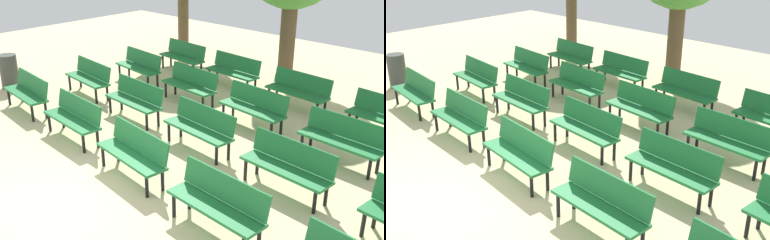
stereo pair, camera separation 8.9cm
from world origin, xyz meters
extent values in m
plane|color=beige|center=(0.00, 0.00, 0.00)|extent=(25.70, 25.70, 0.00)
cube|color=#1E7238|center=(-4.12, 1.81, 0.43)|extent=(1.64, 0.59, 0.05)
cube|color=#1E7238|center=(-4.10, 2.01, 0.68)|extent=(1.60, 0.28, 0.40)
cylinder|color=black|center=(-4.84, 1.72, 0.20)|extent=(0.06, 0.06, 0.40)
cylinder|color=black|center=(-3.44, 1.58, 0.20)|extent=(0.06, 0.06, 0.40)
cylinder|color=black|center=(-4.81, 2.04, 0.20)|extent=(0.06, 0.06, 0.40)
cylinder|color=black|center=(-3.41, 1.90, 0.20)|extent=(0.06, 0.06, 0.40)
cube|color=#1E7238|center=(-1.98, 1.69, 0.43)|extent=(1.62, 0.53, 0.05)
cube|color=#1E7238|center=(-1.97, 1.89, 0.68)|extent=(1.60, 0.22, 0.40)
cylinder|color=black|center=(-2.69, 1.57, 0.20)|extent=(0.06, 0.06, 0.40)
cylinder|color=black|center=(-1.29, 1.49, 0.20)|extent=(0.06, 0.06, 0.40)
cylinder|color=black|center=(-2.67, 1.89, 0.20)|extent=(0.06, 0.06, 0.40)
cylinder|color=black|center=(-1.27, 1.81, 0.20)|extent=(0.06, 0.06, 0.40)
cube|color=#1E7238|center=(0.14, 1.51, 0.43)|extent=(1.64, 0.61, 0.05)
cube|color=#1E7238|center=(0.16, 1.71, 0.68)|extent=(1.60, 0.29, 0.40)
cylinder|color=black|center=(-0.57, 1.42, 0.20)|extent=(0.06, 0.06, 0.40)
cylinder|color=black|center=(0.82, 1.27, 0.20)|extent=(0.06, 0.06, 0.40)
cylinder|color=black|center=(-0.54, 1.74, 0.20)|extent=(0.06, 0.06, 0.40)
cylinder|color=black|center=(0.85, 1.59, 0.20)|extent=(0.06, 0.06, 0.40)
cube|color=#1E7238|center=(2.24, 1.31, 0.43)|extent=(1.62, 0.53, 0.05)
cube|color=#1E7238|center=(2.25, 1.51, 0.68)|extent=(1.60, 0.21, 0.40)
cylinder|color=black|center=(1.54, 1.19, 0.20)|extent=(0.06, 0.06, 0.40)
cylinder|color=black|center=(1.55, 1.51, 0.20)|extent=(0.06, 0.06, 0.40)
cylinder|color=black|center=(2.95, 1.44, 0.20)|extent=(0.06, 0.06, 0.40)
cube|color=#1E7238|center=(-4.03, 3.48, 0.43)|extent=(1.64, 0.59, 0.05)
cube|color=#1E7238|center=(-4.01, 3.68, 0.68)|extent=(1.60, 0.28, 0.40)
cylinder|color=black|center=(-4.74, 3.39, 0.20)|extent=(0.06, 0.06, 0.40)
cylinder|color=black|center=(-3.35, 3.26, 0.20)|extent=(0.06, 0.06, 0.40)
cylinder|color=black|center=(-4.71, 3.71, 0.20)|extent=(0.06, 0.06, 0.40)
cylinder|color=black|center=(-3.32, 3.58, 0.20)|extent=(0.06, 0.06, 0.40)
cube|color=#1E7238|center=(-1.90, 3.24, 0.43)|extent=(1.62, 0.53, 0.05)
cube|color=#1E7238|center=(-1.88, 3.44, 0.68)|extent=(1.60, 0.21, 0.40)
cylinder|color=black|center=(-2.60, 3.12, 0.20)|extent=(0.06, 0.06, 0.40)
cylinder|color=black|center=(-1.21, 3.05, 0.20)|extent=(0.06, 0.06, 0.40)
cylinder|color=black|center=(-2.59, 3.44, 0.20)|extent=(0.06, 0.06, 0.40)
cylinder|color=black|center=(-1.19, 3.37, 0.20)|extent=(0.06, 0.06, 0.40)
cube|color=#1E7238|center=(0.23, 3.12, 0.43)|extent=(1.63, 0.57, 0.05)
cube|color=#1E7238|center=(0.25, 3.32, 0.68)|extent=(1.60, 0.26, 0.40)
cylinder|color=black|center=(-0.48, 3.02, 0.20)|extent=(0.06, 0.06, 0.40)
cylinder|color=black|center=(0.92, 2.90, 0.20)|extent=(0.06, 0.06, 0.40)
cylinder|color=black|center=(-0.45, 3.33, 0.20)|extent=(0.06, 0.06, 0.40)
cylinder|color=black|center=(0.94, 3.22, 0.20)|extent=(0.06, 0.06, 0.40)
cube|color=#1E7238|center=(2.35, 2.95, 0.43)|extent=(1.62, 0.53, 0.05)
cube|color=#1E7238|center=(2.36, 3.15, 0.68)|extent=(1.60, 0.21, 0.40)
cylinder|color=black|center=(1.64, 2.83, 0.20)|extent=(0.06, 0.06, 0.40)
cylinder|color=black|center=(3.04, 2.75, 0.20)|extent=(0.06, 0.06, 0.40)
cylinder|color=black|center=(1.66, 3.15, 0.20)|extent=(0.06, 0.06, 0.40)
cylinder|color=black|center=(3.06, 3.07, 0.20)|extent=(0.06, 0.06, 0.40)
cylinder|color=black|center=(3.84, 2.72, 0.20)|extent=(0.06, 0.06, 0.40)
cylinder|color=black|center=(3.87, 3.04, 0.20)|extent=(0.06, 0.06, 0.40)
cube|color=#1E7238|center=(-3.88, 5.06, 0.43)|extent=(1.64, 0.60, 0.05)
cube|color=#1E7238|center=(-3.86, 5.26, 0.68)|extent=(1.60, 0.28, 0.40)
cylinder|color=black|center=(-4.59, 4.97, 0.20)|extent=(0.06, 0.06, 0.40)
cylinder|color=black|center=(-3.20, 4.83, 0.20)|extent=(0.06, 0.06, 0.40)
cylinder|color=black|center=(-4.56, 5.29, 0.20)|extent=(0.06, 0.06, 0.40)
cylinder|color=black|center=(-3.17, 5.15, 0.20)|extent=(0.06, 0.06, 0.40)
cube|color=#1E7238|center=(-1.73, 4.88, 0.43)|extent=(1.63, 0.56, 0.05)
cube|color=#1E7238|center=(-1.71, 5.08, 0.68)|extent=(1.60, 0.25, 0.40)
cylinder|color=black|center=(-2.44, 4.77, 0.20)|extent=(0.06, 0.06, 0.40)
cylinder|color=black|center=(-1.04, 4.66, 0.20)|extent=(0.06, 0.06, 0.40)
cylinder|color=black|center=(-2.41, 5.09, 0.20)|extent=(0.06, 0.06, 0.40)
cylinder|color=black|center=(-1.02, 4.98, 0.20)|extent=(0.06, 0.06, 0.40)
cube|color=#1E7238|center=(0.34, 4.72, 0.43)|extent=(1.63, 0.58, 0.05)
cube|color=#1E7238|center=(0.36, 4.92, 0.68)|extent=(1.60, 0.26, 0.40)
cylinder|color=black|center=(-0.37, 4.62, 0.20)|extent=(0.06, 0.06, 0.40)
cylinder|color=black|center=(1.02, 4.50, 0.20)|extent=(0.06, 0.06, 0.40)
cylinder|color=black|center=(-0.34, 4.94, 0.20)|extent=(0.06, 0.06, 0.40)
cylinder|color=black|center=(1.05, 4.82, 0.20)|extent=(0.06, 0.06, 0.40)
cube|color=#1E7238|center=(2.51, 4.53, 0.43)|extent=(1.62, 0.52, 0.05)
cube|color=#1E7238|center=(2.52, 4.73, 0.68)|extent=(1.60, 0.20, 0.40)
cylinder|color=black|center=(1.80, 4.41, 0.20)|extent=(0.06, 0.06, 0.40)
cylinder|color=black|center=(3.20, 4.34, 0.20)|extent=(0.06, 0.06, 0.40)
cylinder|color=black|center=(1.82, 4.73, 0.20)|extent=(0.06, 0.06, 0.40)
cylinder|color=black|center=(3.21, 4.66, 0.20)|extent=(0.06, 0.06, 0.40)
cube|color=#1E7238|center=(-3.73, 6.64, 0.43)|extent=(1.63, 0.56, 0.05)
cube|color=#1E7238|center=(-3.71, 6.84, 0.68)|extent=(1.60, 0.24, 0.40)
cylinder|color=black|center=(-4.44, 6.54, 0.20)|extent=(0.06, 0.06, 0.40)
cylinder|color=black|center=(-3.04, 6.43, 0.20)|extent=(0.06, 0.06, 0.40)
cylinder|color=black|center=(-4.41, 6.86, 0.20)|extent=(0.06, 0.06, 0.40)
cylinder|color=black|center=(-3.02, 6.75, 0.20)|extent=(0.06, 0.06, 0.40)
cube|color=#1E7238|center=(-1.68, 6.52, 0.43)|extent=(1.62, 0.54, 0.05)
cube|color=#1E7238|center=(-1.67, 6.71, 0.68)|extent=(1.60, 0.22, 0.40)
cylinder|color=black|center=(-2.39, 6.40, 0.20)|extent=(0.06, 0.06, 0.40)
cylinder|color=black|center=(-0.99, 6.31, 0.20)|extent=(0.06, 0.06, 0.40)
cylinder|color=black|center=(-2.37, 6.72, 0.20)|extent=(0.06, 0.06, 0.40)
cylinder|color=black|center=(-0.97, 6.63, 0.20)|extent=(0.06, 0.06, 0.40)
cube|color=#1E7238|center=(0.45, 6.34, 0.43)|extent=(1.63, 0.55, 0.05)
cube|color=#1E7238|center=(0.47, 6.54, 0.68)|extent=(1.60, 0.24, 0.40)
cylinder|color=black|center=(-0.26, 6.23, 0.20)|extent=(0.06, 0.06, 0.40)
cylinder|color=black|center=(1.14, 6.13, 0.20)|extent=(0.06, 0.06, 0.40)
cylinder|color=black|center=(-0.23, 6.55, 0.20)|extent=(0.06, 0.06, 0.40)
cylinder|color=black|center=(1.16, 6.45, 0.20)|extent=(0.06, 0.06, 0.40)
cylinder|color=black|center=(1.95, 6.07, 0.20)|extent=(0.06, 0.06, 0.40)
cylinder|color=black|center=(1.98, 6.38, 0.20)|extent=(0.06, 0.06, 0.40)
cylinder|color=brown|center=(-1.05, 8.15, 1.28)|extent=(0.44, 0.44, 2.56)
cylinder|color=brown|center=(-5.27, 8.28, 1.39)|extent=(0.36, 0.36, 2.78)
cylinder|color=#383D38|center=(-6.09, 2.38, 0.46)|extent=(0.47, 0.47, 0.91)
camera|label=1|loc=(5.90, -2.98, 4.17)|focal=43.67mm
camera|label=2|loc=(5.96, -2.92, 4.17)|focal=43.67mm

